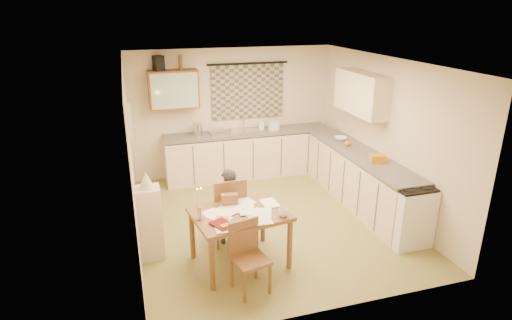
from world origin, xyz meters
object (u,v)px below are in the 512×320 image
object	(u,v)px
counter_right	(359,179)
person	(229,206)
shelf_stand	(150,223)
counter_back	(249,154)
chair_far	(228,221)
dining_table	(240,238)
stove	(407,214)

from	to	relation	value
counter_right	person	xyz separation A→B (m)	(-2.45, -0.64, 0.12)
counter_right	shelf_stand	bearing A→B (deg)	-168.78
person	shelf_stand	bearing A→B (deg)	0.41
counter_back	person	size ratio (longest dim) A/B	2.90
chair_far	shelf_stand	distance (m)	1.10
counter_back	person	bearing A→B (deg)	-112.08
dining_table	chair_far	world-z (taller)	chair_far
dining_table	stove	bearing A→B (deg)	-12.26
counter_right	chair_far	world-z (taller)	chair_far
counter_back	counter_right	xyz separation A→B (m)	(1.46, -1.79, -0.00)
stove	dining_table	world-z (taller)	stove
stove	shelf_stand	distance (m)	3.60
stove	shelf_stand	xyz separation A→B (m)	(-3.54, 0.65, 0.07)
stove	chair_far	bearing A→B (deg)	163.07
stove	chair_far	xyz separation A→B (m)	(-2.46, 0.75, -0.13)
person	counter_back	bearing A→B (deg)	-114.94
counter_back	dining_table	size ratio (longest dim) A/B	2.54
counter_right	person	distance (m)	2.53
stove	chair_far	world-z (taller)	chair_far
counter_right	dining_table	distance (m)	2.72
dining_table	shelf_stand	xyz separation A→B (m)	(-1.11, 0.50, 0.13)
counter_right	stove	xyz separation A→B (m)	(0.00, -1.35, -0.01)
stove	dining_table	size ratio (longest dim) A/B	0.68
chair_far	counter_right	bearing A→B (deg)	-168.95
stove	person	bearing A→B (deg)	163.74
person	chair_far	bearing A→B (deg)	-73.75
stove	shelf_stand	world-z (taller)	shelf_stand
dining_table	person	distance (m)	0.60
counter_back	shelf_stand	xyz separation A→B (m)	(-2.08, -2.49, 0.06)
dining_table	chair_far	xyz separation A→B (m)	(-0.03, 0.60, -0.06)
chair_far	dining_table	bearing A→B (deg)	89.65
counter_right	dining_table	bearing A→B (deg)	-153.66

